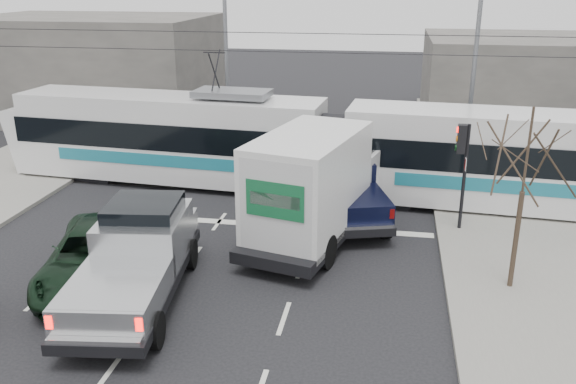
% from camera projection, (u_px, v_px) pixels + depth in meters
% --- Properties ---
extents(ground, '(120.00, 120.00, 0.00)m').
position_uv_depth(ground, '(219.00, 312.00, 15.77)').
color(ground, black).
rests_on(ground, ground).
extents(rails, '(60.00, 1.60, 0.03)m').
position_uv_depth(rails, '(286.00, 188.00, 25.06)').
color(rails, '#33302D').
rests_on(rails, ground).
extents(building_left, '(14.00, 10.00, 6.00)m').
position_uv_depth(building_left, '(95.00, 66.00, 37.44)').
color(building_left, slate).
rests_on(building_left, ground).
extents(building_right, '(12.00, 10.00, 5.00)m').
position_uv_depth(building_right, '(531.00, 81.00, 35.32)').
color(building_right, slate).
rests_on(building_right, ground).
extents(bare_tree, '(2.40, 2.40, 5.00)m').
position_uv_depth(bare_tree, '(527.00, 159.00, 15.62)').
color(bare_tree, '#47382B').
rests_on(bare_tree, ground).
extents(traffic_signal, '(0.44, 0.44, 3.60)m').
position_uv_depth(traffic_signal, '(462.00, 154.00, 19.86)').
color(traffic_signal, black).
rests_on(traffic_signal, ground).
extents(street_lamp_near, '(2.38, 0.25, 9.00)m').
position_uv_depth(street_lamp_near, '(471.00, 54.00, 25.91)').
color(street_lamp_near, slate).
rests_on(street_lamp_near, ground).
extents(street_lamp_far, '(2.38, 0.25, 9.00)m').
position_uv_depth(street_lamp_far, '(222.00, 44.00, 29.60)').
color(street_lamp_far, slate).
rests_on(street_lamp_far, ground).
extents(catenary, '(60.00, 0.20, 7.00)m').
position_uv_depth(catenary, '(286.00, 94.00, 23.77)').
color(catenary, black).
rests_on(catenary, ground).
extents(tram, '(26.73, 4.78, 5.43)m').
position_uv_depth(tram, '(333.00, 148.00, 23.69)').
color(tram, silver).
rests_on(tram, ground).
extents(silver_pickup, '(3.02, 6.78, 2.38)m').
position_uv_depth(silver_pickup, '(138.00, 255.00, 16.31)').
color(silver_pickup, black).
rests_on(silver_pickup, ground).
extents(box_truck, '(4.25, 7.75, 3.68)m').
position_uv_depth(box_truck, '(316.00, 186.00, 19.70)').
color(box_truck, black).
rests_on(box_truck, ground).
extents(navy_pickup, '(3.56, 5.94, 2.36)m').
position_uv_depth(navy_pickup, '(345.00, 185.00, 21.79)').
color(navy_pickup, black).
rests_on(navy_pickup, ground).
extents(green_car, '(3.87, 6.08, 1.56)m').
position_uv_depth(green_car, '(97.00, 256.00, 17.17)').
color(green_car, black).
rests_on(green_car, ground).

